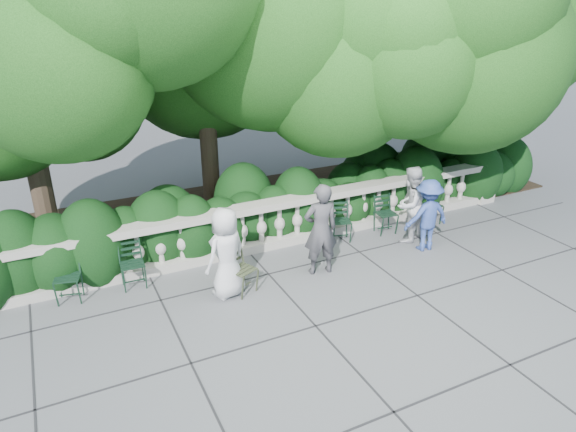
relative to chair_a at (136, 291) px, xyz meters
name	(u,v)px	position (x,y,z in m)	size (l,w,h in m)	color
ground	(313,288)	(2.81, -1.30, 0.00)	(90.00, 90.00, 0.00)	#505157
balustrade	(271,225)	(2.81, 0.50, 0.49)	(12.00, 0.44, 1.00)	#9E998E
shrub_hedge	(249,225)	(2.81, 1.70, 0.00)	(15.00, 2.60, 1.70)	black
tree_canopy	(271,37)	(3.49, 1.90, 3.96)	(15.04, 6.52, 6.78)	#3F3023
chair_a	(136,291)	(0.00, 0.00, 0.00)	(0.44, 0.48, 0.84)	black
chair_b	(70,305)	(-1.08, 0.02, 0.00)	(0.44, 0.48, 0.84)	black
chair_c	(341,243)	(4.19, -0.01, 0.00)	(0.44, 0.48, 0.84)	black
chair_e	(433,226)	(6.50, -0.17, 0.00)	(0.44, 0.48, 0.84)	black
chair_f	(388,235)	(5.30, -0.11, 0.00)	(0.44, 0.48, 0.84)	black
chair_weathered	(249,295)	(1.72, -1.01, 0.00)	(0.44, 0.48, 0.84)	black
person_businessman	(226,253)	(1.41, -0.81, 0.80)	(0.78, 0.51, 1.59)	silver
person_woman_grey	(321,229)	(3.20, -0.83, 0.87)	(0.63, 0.42, 1.74)	#434147
person_casual_man	(410,204)	(5.51, -0.45, 0.80)	(0.78, 0.61, 1.60)	silver
person_older_blue	(427,215)	(5.57, -0.94, 0.74)	(0.95, 0.55, 1.48)	#304790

